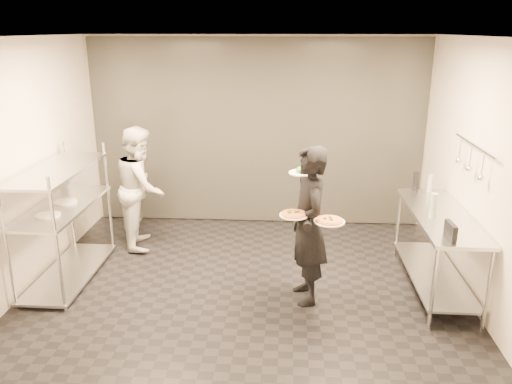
# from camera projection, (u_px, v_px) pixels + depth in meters

# --- Properties ---
(room_shell) EXTENTS (5.00, 4.00, 2.80)m
(room_shell) POSITION_uv_depth(u_px,v_px,m) (253.00, 145.00, 6.64)
(room_shell) COLOR black
(room_shell) RESTS_ON ground
(pass_rack) EXTENTS (0.60, 1.60, 1.50)m
(pass_rack) POSITION_uv_depth(u_px,v_px,m) (63.00, 217.00, 5.85)
(pass_rack) COLOR silver
(pass_rack) RESTS_ON ground
(prep_counter) EXTENTS (0.60, 1.80, 0.92)m
(prep_counter) POSITION_uv_depth(u_px,v_px,m) (438.00, 238.00, 5.63)
(prep_counter) COLOR silver
(prep_counter) RESTS_ON ground
(utensil_rail) EXTENTS (0.07, 1.20, 0.31)m
(utensil_rail) POSITION_uv_depth(u_px,v_px,m) (471.00, 159.00, 5.32)
(utensil_rail) COLOR silver
(utensil_rail) RESTS_ON room_shell
(waiter) EXTENTS (0.55, 0.71, 1.74)m
(waiter) POSITION_uv_depth(u_px,v_px,m) (308.00, 226.00, 5.32)
(waiter) COLOR black
(waiter) RESTS_ON ground
(chef) EXTENTS (0.77, 0.91, 1.66)m
(chef) POSITION_uv_depth(u_px,v_px,m) (141.00, 187.00, 6.75)
(chef) COLOR beige
(chef) RESTS_ON ground
(pizza_plate_near) EXTENTS (0.30, 0.30, 0.05)m
(pizza_plate_near) POSITION_uv_depth(u_px,v_px,m) (294.00, 214.00, 5.08)
(pizza_plate_near) COLOR white
(pizza_plate_near) RESTS_ON waiter
(pizza_plate_far) EXTENTS (0.32, 0.32, 0.05)m
(pizza_plate_far) POSITION_uv_depth(u_px,v_px,m) (329.00, 221.00, 5.05)
(pizza_plate_far) COLOR white
(pizza_plate_far) RESTS_ON waiter
(salad_plate) EXTENTS (0.29, 0.29, 0.07)m
(salad_plate) POSITION_uv_depth(u_px,v_px,m) (302.00, 171.00, 5.40)
(salad_plate) COLOR white
(salad_plate) RESTS_ON waiter
(pos_monitor) EXTENTS (0.06, 0.24, 0.17)m
(pos_monitor) POSITION_uv_depth(u_px,v_px,m) (450.00, 231.00, 4.83)
(pos_monitor) COLOR black
(pos_monitor) RESTS_ON prep_counter
(bottle_green) EXTENTS (0.08, 0.08, 0.27)m
(bottle_green) POSITION_uv_depth(u_px,v_px,m) (433.00, 205.00, 5.39)
(bottle_green) COLOR gray
(bottle_green) RESTS_ON prep_counter
(bottle_clear) EXTENTS (0.07, 0.07, 0.22)m
(bottle_clear) POSITION_uv_depth(u_px,v_px,m) (430.00, 183.00, 6.25)
(bottle_clear) COLOR gray
(bottle_clear) RESTS_ON prep_counter
(bottle_dark) EXTENTS (0.07, 0.07, 0.25)m
(bottle_dark) POSITION_uv_depth(u_px,v_px,m) (416.00, 182.00, 6.26)
(bottle_dark) COLOR black
(bottle_dark) RESTS_ON prep_counter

